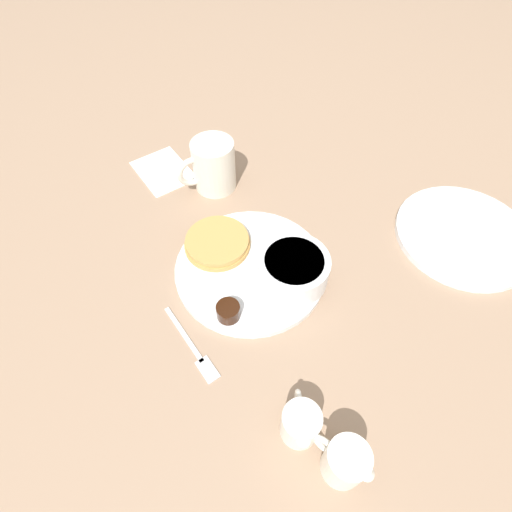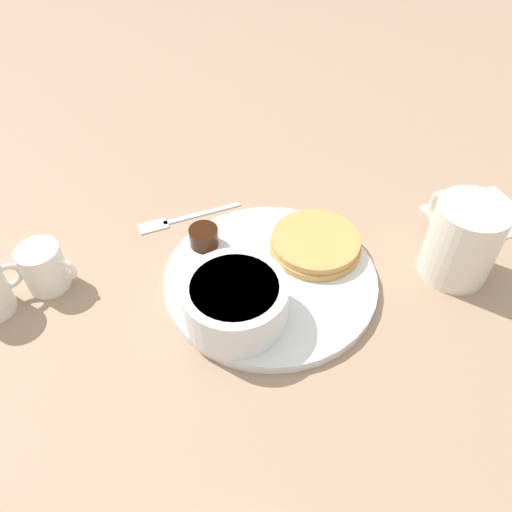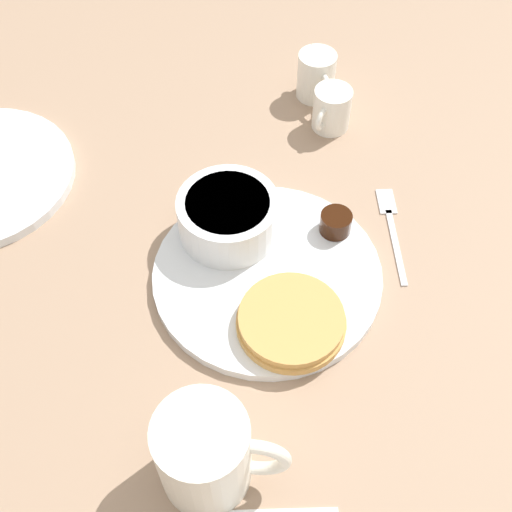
# 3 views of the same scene
# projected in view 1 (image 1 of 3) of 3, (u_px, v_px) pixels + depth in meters

# --- Properties ---
(ground_plane) EXTENTS (4.00, 4.00, 0.00)m
(ground_plane) POSITION_uv_depth(u_px,v_px,m) (251.00, 271.00, 0.66)
(ground_plane) COLOR #9E7F66
(plate) EXTENTS (0.25, 0.25, 0.01)m
(plate) POSITION_uv_depth(u_px,v_px,m) (251.00, 268.00, 0.66)
(plate) COLOR white
(plate) RESTS_ON ground_plane
(pancake_stack) EXTENTS (0.11, 0.11, 0.02)m
(pancake_stack) POSITION_uv_depth(u_px,v_px,m) (217.00, 242.00, 0.67)
(pancake_stack) COLOR tan
(pancake_stack) RESTS_ON plate
(bowl) EXTENTS (0.11, 0.11, 0.05)m
(bowl) POSITION_uv_depth(u_px,v_px,m) (293.00, 269.00, 0.61)
(bowl) COLOR white
(bowl) RESTS_ON plate
(syrup_cup) EXTENTS (0.04, 0.04, 0.02)m
(syrup_cup) POSITION_uv_depth(u_px,v_px,m) (228.00, 311.00, 0.59)
(syrup_cup) COLOR black
(syrup_cup) RESTS_ON plate
(butter_ramekin) EXTENTS (0.05, 0.05, 0.05)m
(butter_ramekin) POSITION_uv_depth(u_px,v_px,m) (302.00, 282.00, 0.61)
(butter_ramekin) COLOR white
(butter_ramekin) RESTS_ON plate
(coffee_mug) EXTENTS (0.08, 0.11, 0.10)m
(coffee_mug) POSITION_uv_depth(u_px,v_px,m) (213.00, 166.00, 0.74)
(coffee_mug) COLOR silver
(coffee_mug) RESTS_ON ground_plane
(creamer_pitcher_near) EXTENTS (0.06, 0.05, 0.06)m
(creamer_pitcher_near) POSITION_uv_depth(u_px,v_px,m) (300.00, 423.00, 0.49)
(creamer_pitcher_near) COLOR white
(creamer_pitcher_near) RESTS_ON ground_plane
(creamer_pitcher_far) EXTENTS (0.07, 0.05, 0.07)m
(creamer_pitcher_far) POSITION_uv_depth(u_px,v_px,m) (345.00, 462.00, 0.46)
(creamer_pitcher_far) COLOR white
(creamer_pitcher_far) RESTS_ON ground_plane
(fork) EXTENTS (0.14, 0.02, 0.00)m
(fork) POSITION_uv_depth(u_px,v_px,m) (195.00, 351.00, 0.57)
(fork) COLOR silver
(fork) RESTS_ON ground_plane
(napkin) EXTENTS (0.13, 0.10, 0.00)m
(napkin) POSITION_uv_depth(u_px,v_px,m) (163.00, 171.00, 0.81)
(napkin) COLOR white
(napkin) RESTS_ON ground_plane
(far_plate) EXTENTS (0.23, 0.23, 0.01)m
(far_plate) POSITION_uv_depth(u_px,v_px,m) (464.00, 235.00, 0.70)
(far_plate) COLOR white
(far_plate) RESTS_ON ground_plane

